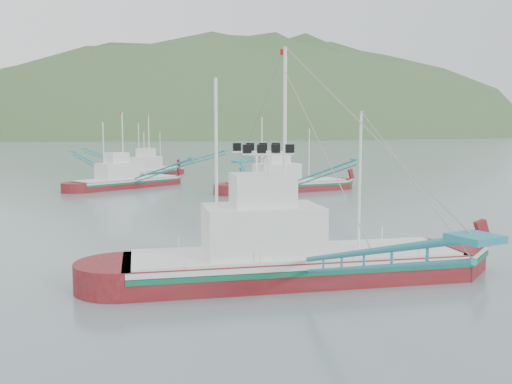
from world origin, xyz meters
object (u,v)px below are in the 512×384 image
bg_boat_right (286,179)px  main_boat (292,233)px  bg_boat_extra (151,163)px  bg_boat_far (126,172)px

bg_boat_right → main_boat: bearing=-119.3°
main_boat → bg_boat_extra: bearing=94.8°
bg_boat_right → bg_boat_extra: bg_boat_right is taller
main_boat → bg_boat_far: bearing=100.6°
bg_boat_far → bg_boat_right: 19.56m
bg_boat_far → bg_boat_right: size_ratio=0.91×
main_boat → bg_boat_extra: (12.59, 58.54, -0.17)m
main_boat → bg_boat_right: 38.10m
bg_boat_far → bg_boat_extra: same height
bg_boat_far → bg_boat_extra: 15.28m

